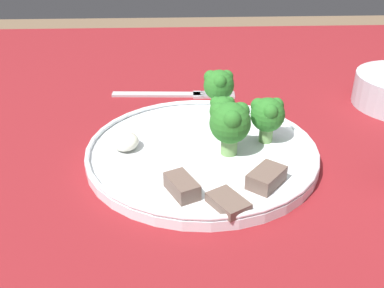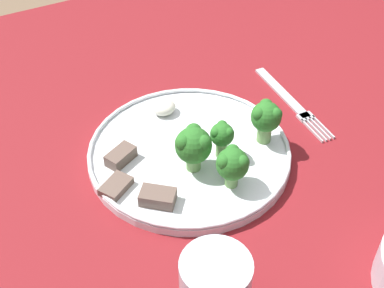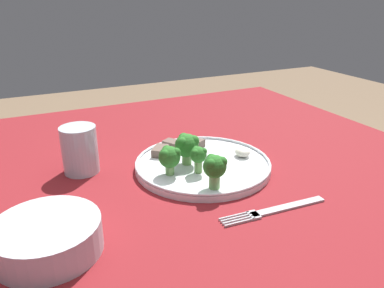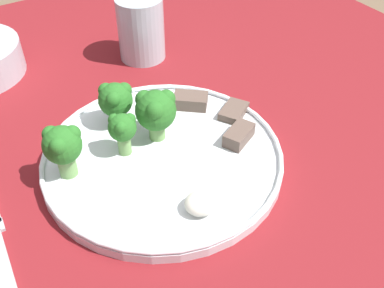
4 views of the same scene
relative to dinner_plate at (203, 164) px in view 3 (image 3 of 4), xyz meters
name	(u,v)px [view 3 (image 3 of 4)]	position (x,y,z in m)	size (l,w,h in m)	color
table	(209,220)	(-0.05, 0.01, -0.11)	(1.18, 1.08, 0.77)	maroon
dinner_plate	(203,164)	(0.00, 0.00, 0.00)	(0.28, 0.28, 0.02)	white
fork	(275,210)	(-0.20, -0.03, -0.01)	(0.03, 0.20, 0.00)	#B2B2B7
cream_bowl	(48,238)	(-0.15, 0.32, 0.01)	(0.15, 0.15, 0.05)	#B7BCC6
drinking_glass	(80,152)	(0.09, 0.23, 0.03)	(0.07, 0.07, 0.10)	#B2C1CC
broccoli_floret_near_rim_left	(187,145)	(0.01, 0.03, 0.04)	(0.05, 0.05, 0.07)	#709E56
broccoli_floret_center_left	(169,157)	(-0.02, 0.08, 0.04)	(0.04, 0.04, 0.06)	#709E56
broccoli_floret_back_left	(198,156)	(-0.03, 0.03, 0.04)	(0.03, 0.03, 0.05)	#709E56
broccoli_floret_front_left	(215,167)	(-0.10, 0.03, 0.04)	(0.04, 0.04, 0.06)	#709E56
meat_slice_front_slice	(195,142)	(0.09, -0.03, 0.01)	(0.05, 0.04, 0.02)	brown
meat_slice_middle_slice	(173,143)	(0.12, 0.02, 0.01)	(0.05, 0.05, 0.01)	brown
meat_slice_rear_slice	(160,151)	(0.08, 0.06, 0.01)	(0.05, 0.05, 0.02)	brown
sauce_dollop	(243,152)	(-0.01, -0.09, 0.01)	(0.04, 0.03, 0.02)	silver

